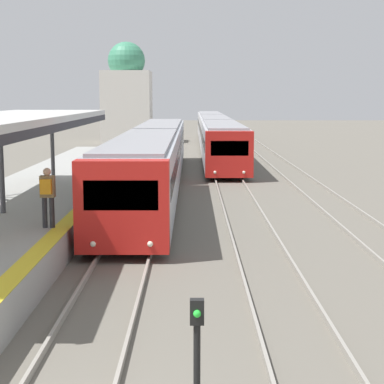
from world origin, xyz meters
name	(u,v)px	position (x,y,z in m)	size (l,w,h in m)	color
person_on_platform	(46,193)	(-2.08, 10.56, 1.89)	(0.40, 0.40, 1.66)	#2D2D33
train_near	(153,155)	(0.00, 25.18, 1.63)	(2.58, 30.28, 2.92)	red
train_far	(214,131)	(3.87, 48.82, 1.58)	(2.56, 44.22, 2.84)	red
signal_post_near	(196,343)	(1.97, 1.79, 1.05)	(0.20, 0.22, 1.69)	black
distant_domed_building	(126,96)	(-4.59, 57.69, 4.60)	(4.79, 4.79, 9.91)	silver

